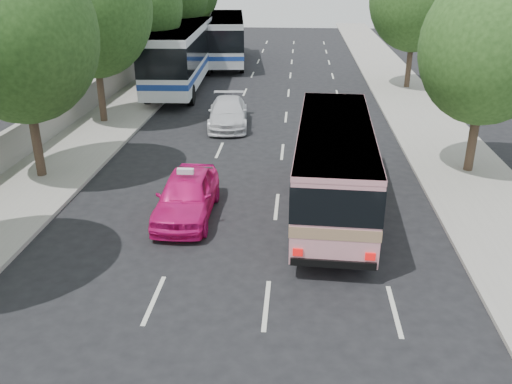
# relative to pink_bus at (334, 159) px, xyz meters

# --- Properties ---
(ground) EXTENTS (120.00, 120.00, 0.00)m
(ground) POSITION_rel_pink_bus_xyz_m (-2.91, -3.90, -1.89)
(ground) COLOR black
(ground) RESTS_ON ground
(sidewalk_left) EXTENTS (4.00, 90.00, 0.15)m
(sidewalk_left) POSITION_rel_pink_bus_xyz_m (-11.41, 16.10, -1.82)
(sidewalk_left) COLOR #9E998E
(sidewalk_left) RESTS_ON ground
(sidewalk_right) EXTENTS (4.00, 90.00, 0.12)m
(sidewalk_right) POSITION_rel_pink_bus_xyz_m (5.59, 16.10, -1.83)
(sidewalk_right) COLOR #9E998E
(sidewalk_right) RESTS_ON ground
(low_wall) EXTENTS (0.30, 90.00, 1.50)m
(low_wall) POSITION_rel_pink_bus_xyz_m (-13.21, 16.10, -0.99)
(low_wall) COLOR #9E998E
(low_wall) RESTS_ON sidewalk_left
(tree_left_b) EXTENTS (5.70, 5.70, 8.88)m
(tree_left_b) POSITION_rel_pink_bus_xyz_m (-11.33, 2.04, 3.93)
(tree_left_b) COLOR #38281E
(tree_left_b) RESTS_ON ground
(tree_left_c) EXTENTS (6.00, 6.00, 9.35)m
(tree_left_c) POSITION_rel_pink_bus_xyz_m (-11.53, 10.04, 4.23)
(tree_left_c) COLOR #38281E
(tree_left_c) RESTS_ON ground
(tree_left_d) EXTENTS (5.52, 5.52, 8.60)m
(tree_left_d) POSITION_rel_pink_bus_xyz_m (-11.43, 18.04, 3.74)
(tree_left_d) COLOR #38281E
(tree_left_d) RESTS_ON ground
(tree_right_near) EXTENTS (5.10, 5.10, 7.95)m
(tree_right_near) POSITION_rel_pink_bus_xyz_m (5.87, 4.04, 3.31)
(tree_right_near) COLOR #38281E
(tree_right_near) RESTS_ON ground
(pink_bus) EXTENTS (2.83, 9.62, 3.04)m
(pink_bus) POSITION_rel_pink_bus_xyz_m (0.00, 0.00, 0.00)
(pink_bus) COLOR pink
(pink_bus) RESTS_ON ground
(pink_taxi) EXTENTS (1.86, 4.55, 1.54)m
(pink_taxi) POSITION_rel_pink_bus_xyz_m (-4.91, -0.90, -1.12)
(pink_taxi) COLOR #DD1373
(pink_taxi) RESTS_ON ground
(white_pickup) EXTENTS (2.43, 5.03, 1.41)m
(white_pickup) POSITION_rel_pink_bus_xyz_m (-4.91, 10.11, -1.19)
(white_pickup) COLOR silver
(white_pickup) RESTS_ON ground
(tour_coach_front) EXTENTS (3.63, 13.79, 4.09)m
(tour_coach_front) POSITION_rel_pink_bus_xyz_m (-9.21, 19.06, 0.57)
(tour_coach_front) COLOR white
(tour_coach_front) RESTS_ON ground
(tour_coach_rear) EXTENTS (4.18, 13.00, 3.82)m
(tour_coach_rear) POSITION_rel_pink_bus_xyz_m (-7.41, 29.14, 0.41)
(tour_coach_rear) COLOR silver
(tour_coach_rear) RESTS_ON ground
(taxi_roof_sign) EXTENTS (0.55, 0.18, 0.18)m
(taxi_roof_sign) POSITION_rel_pink_bus_xyz_m (-4.91, -0.90, -0.26)
(taxi_roof_sign) COLOR silver
(taxi_roof_sign) RESTS_ON pink_taxi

